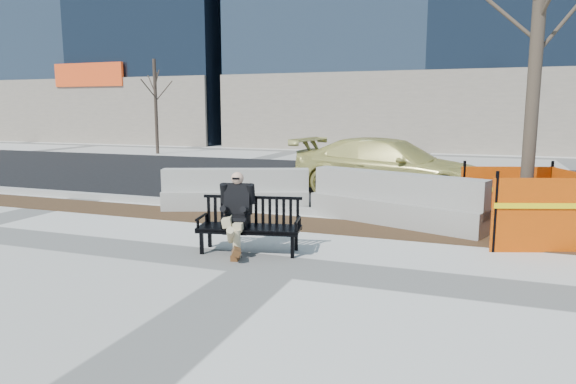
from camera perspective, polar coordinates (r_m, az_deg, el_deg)
name	(u,v)px	position (r m, az deg, el deg)	size (l,w,h in m)	color
ground	(272,265)	(7.30, -1.79, -8.00)	(120.00, 120.00, 0.00)	beige
mulch_strip	(324,226)	(9.68, 3.96, -3.70)	(40.00, 1.20, 0.02)	#47301C
asphalt_street	(382,182)	(15.64, 10.31, 1.09)	(60.00, 10.40, 0.01)	black
curb	(337,213)	(10.57, 5.40, -2.32)	(60.00, 0.25, 0.12)	#9E9B93
bench	(250,252)	(7.95, -4.23, -6.60)	(1.58, 0.57, 0.84)	black
seated_man	(237,251)	(8.03, -5.60, -6.44)	(0.52, 0.87, 1.21)	black
tree_fence	(522,240)	(9.50, 24.31, -4.78)	(2.48, 2.48, 6.19)	#FF5406
sedan	(389,196)	(13.25, 11.04, -0.38)	(2.00, 4.92, 1.43)	#C7BD64
jersey_barrier_left	(236,209)	(11.29, -5.71, -1.90)	(3.12, 0.62, 0.89)	#A19F97
jersey_barrier_right	(394,224)	(10.03, 11.55, -3.44)	(3.43, 0.69, 0.98)	gray
far_tree_left	(158,154)	(25.98, -14.10, 4.10)	(1.79, 1.79, 4.82)	#403329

